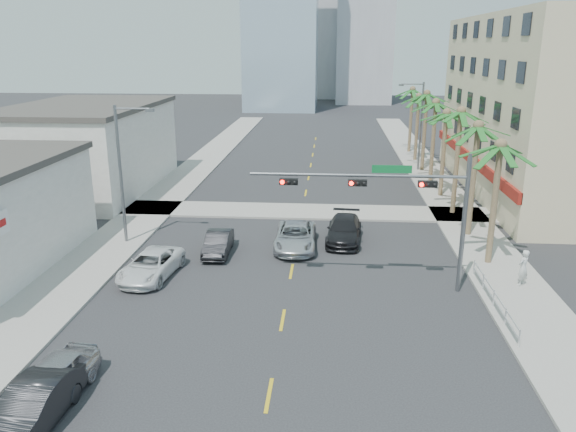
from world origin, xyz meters
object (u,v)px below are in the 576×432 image
object	(u,v)px
traffic_signal_mast	(402,198)
car_lane_right	(344,230)
car_lane_left	(218,243)
car_parked_mid	(33,407)
pedestrian	(523,268)
car_parked_far	(151,265)
car_parked_near	(52,380)
car_lane_center	(296,236)

from	to	relation	value
traffic_signal_mast	car_lane_right	bearing A→B (deg)	109.42
traffic_signal_mast	car_lane_left	bearing A→B (deg)	156.41
car_parked_mid	pedestrian	bearing A→B (deg)	34.82
car_parked_mid	car_parked_far	size ratio (longest dim) A/B	0.91
car_parked_near	car_parked_mid	xyz separation A→B (m)	(0.10, -1.55, 0.01)
car_lane_left	car_lane_right	bearing A→B (deg)	18.84
car_lane_right	pedestrian	distance (m)	11.59
car_lane_left	car_lane_center	world-z (taller)	car_lane_center
car_parked_far	pedestrian	size ratio (longest dim) A/B	2.59
car_parked_far	car_lane_left	world-z (taller)	car_parked_far
car_parked_near	car_lane_left	distance (m)	15.69
car_parked_mid	car_parked_far	xyz separation A→B (m)	(0.00, 12.96, -0.06)
car_parked_mid	car_lane_center	xyz separation A→B (m)	(7.78, 18.36, -0.00)
car_lane_left	pedestrian	world-z (taller)	pedestrian
pedestrian	car_lane_left	bearing A→B (deg)	-54.49
car_lane_right	car_parked_near	bearing A→B (deg)	-116.54
car_parked_mid	car_lane_left	size ratio (longest dim) A/B	1.12
car_lane_left	car_lane_right	size ratio (longest dim) A/B	0.78
car_lane_center	pedestrian	bearing A→B (deg)	-23.44
car_lane_left	pedestrian	distance (m)	17.71
car_parked_mid	car_lane_right	size ratio (longest dim) A/B	0.87
car_lane_left	car_lane_center	bearing A→B (deg)	15.04
car_parked_far	car_lane_left	xyz separation A→B (m)	(3.02, 3.97, -0.02)
car_lane_left	car_lane_center	size ratio (longest dim) A/B	0.76
car_parked_mid	car_lane_left	bearing A→B (deg)	81.84
car_lane_right	pedestrian	xyz separation A→B (m)	(9.39, -6.77, 0.36)
car_lane_right	car_lane_center	bearing A→B (deg)	-149.58
car_parked_mid	car_lane_right	bearing A→B (deg)	63.21
car_lane_left	car_parked_far	bearing A→B (deg)	-129.00
car_parked_far	car_lane_center	bearing A→B (deg)	41.65
car_lane_right	car_parked_mid	bearing A→B (deg)	-114.31
car_lane_center	car_lane_right	bearing A→B (deg)	25.24
car_parked_near	car_parked_far	distance (m)	11.41
traffic_signal_mast	car_parked_near	xyz separation A→B (m)	(-13.68, -10.76, -4.29)
car_lane_left	car_lane_right	world-z (taller)	car_lane_right
pedestrian	car_parked_mid	bearing A→B (deg)	-9.19
car_parked_near	car_parked_far	world-z (taller)	car_parked_near
traffic_signal_mast	car_parked_near	world-z (taller)	traffic_signal_mast
car_parked_near	car_lane_center	distance (m)	18.56
car_parked_near	car_lane_right	xyz separation A→B (m)	(11.02, 18.33, 0.01)
car_lane_center	car_lane_left	bearing A→B (deg)	-163.99
car_parked_mid	pedestrian	size ratio (longest dim) A/B	2.37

